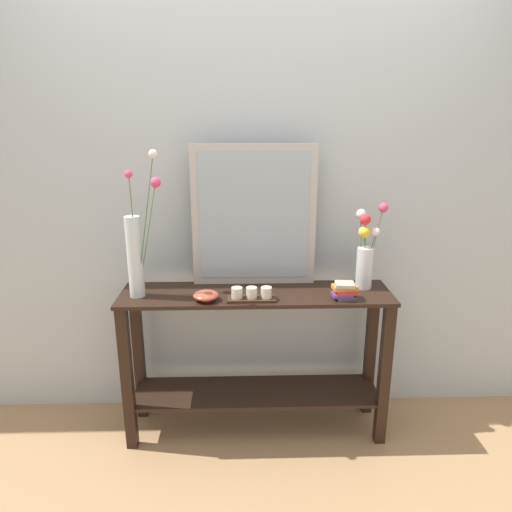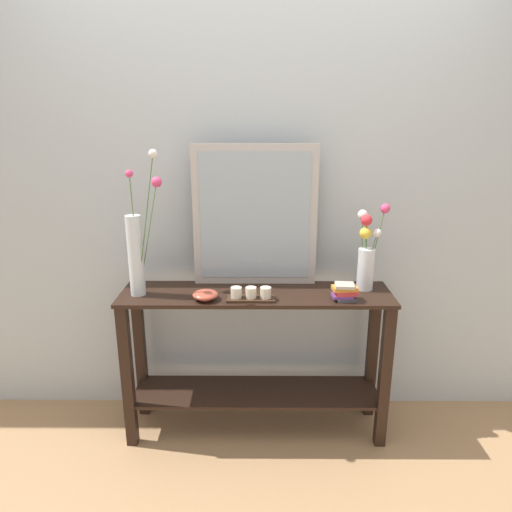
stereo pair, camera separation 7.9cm
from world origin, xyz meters
The scene contains 9 objects.
ground_plane centered at (0.00, 0.00, -0.01)m, with size 7.00×6.00×0.02m, color #A87F56.
wall_back centered at (0.00, 0.30, 1.35)m, with size 6.40×0.08×2.70m, color #B2BCC1.
console_table centered at (0.00, 0.00, 0.51)m, with size 1.43×0.35×0.83m.
mirror_leaning centered at (-0.01, 0.15, 1.21)m, with size 0.66×0.03×0.76m.
tall_vase_left centered at (-0.60, -0.03, 1.08)m, with size 0.20×0.21×0.74m.
vase_right centered at (0.58, 0.06, 1.02)m, with size 0.17×0.12×0.45m.
candle_tray centered at (-0.03, -0.10, 0.86)m, with size 0.24×0.09×0.07m.
decorative_bowl centered at (-0.25, -0.10, 0.86)m, with size 0.13×0.13×0.05m.
book_stack centered at (0.45, -0.10, 0.88)m, with size 0.13×0.10×0.09m.
Camera 1 is at (-0.07, -2.27, 1.72)m, focal length 32.37 mm.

